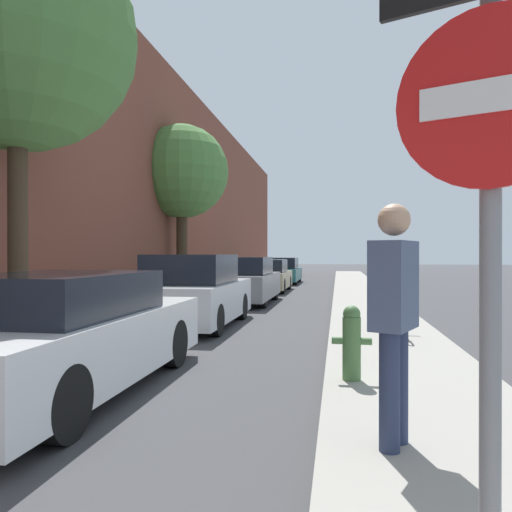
{
  "coord_description": "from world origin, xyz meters",
  "views": [
    {
      "loc": [
        2.06,
        0.58,
        1.55
      ],
      "look_at": [
        0.34,
        10.8,
        1.51
      ],
      "focal_mm": 34.28,
      "sensor_mm": 36.0,
      "label": 1
    }
  ],
  "objects_px": {
    "parked_car_silver": "(194,293)",
    "street_tree_far": "(182,173)",
    "parked_car_teal": "(281,271)",
    "parked_car_grey": "(243,281)",
    "fire_hydrant": "(352,342)",
    "parked_car_white": "(64,335)",
    "street_tree_near": "(17,33)",
    "parked_car_champagne": "(266,276)",
    "traffic_sign_post": "(490,186)",
    "bicycle": "(400,318)",
    "pedestrian": "(394,310)"
  },
  "relations": [
    {
      "from": "parked_car_grey",
      "to": "parked_car_teal",
      "type": "distance_m",
      "value": 10.65
    },
    {
      "from": "parked_car_champagne",
      "to": "street_tree_far",
      "type": "relative_size",
      "value": 0.65
    },
    {
      "from": "parked_car_grey",
      "to": "traffic_sign_post",
      "type": "height_order",
      "value": "traffic_sign_post"
    },
    {
      "from": "parked_car_champagne",
      "to": "parked_car_teal",
      "type": "height_order",
      "value": "parked_car_teal"
    },
    {
      "from": "parked_car_grey",
      "to": "fire_hydrant",
      "type": "height_order",
      "value": "parked_car_grey"
    },
    {
      "from": "parked_car_grey",
      "to": "bicycle",
      "type": "relative_size",
      "value": 2.82
    },
    {
      "from": "parked_car_white",
      "to": "traffic_sign_post",
      "type": "relative_size",
      "value": 1.77
    },
    {
      "from": "street_tree_far",
      "to": "fire_hydrant",
      "type": "relative_size",
      "value": 7.1
    },
    {
      "from": "parked_car_white",
      "to": "street_tree_near",
      "type": "bearing_deg",
      "value": 134.82
    },
    {
      "from": "fire_hydrant",
      "to": "traffic_sign_post",
      "type": "relative_size",
      "value": 0.34
    },
    {
      "from": "traffic_sign_post",
      "to": "fire_hydrant",
      "type": "bearing_deg",
      "value": 117.27
    },
    {
      "from": "parked_car_grey",
      "to": "fire_hydrant",
      "type": "bearing_deg",
      "value": -71.76
    },
    {
      "from": "parked_car_silver",
      "to": "street_tree_far",
      "type": "distance_m",
      "value": 7.88
    },
    {
      "from": "street_tree_far",
      "to": "street_tree_near",
      "type": "bearing_deg",
      "value": -87.5
    },
    {
      "from": "parked_car_silver",
      "to": "fire_hydrant",
      "type": "bearing_deg",
      "value": -54.29
    },
    {
      "from": "street_tree_near",
      "to": "fire_hydrant",
      "type": "xyz_separation_m",
      "value": [
        5.19,
        -1.41,
        -4.51
      ]
    },
    {
      "from": "parked_car_champagne",
      "to": "bicycle",
      "type": "relative_size",
      "value": 2.67
    },
    {
      "from": "pedestrian",
      "to": "bicycle",
      "type": "distance_m",
      "value": 5.17
    },
    {
      "from": "parked_car_teal",
      "to": "traffic_sign_post",
      "type": "xyz_separation_m",
      "value": [
        3.46,
        -24.0,
        1.13
      ]
    },
    {
      "from": "pedestrian",
      "to": "parked_car_silver",
      "type": "bearing_deg",
      "value": -128.13
    },
    {
      "from": "parked_car_champagne",
      "to": "parked_car_grey",
      "type": "bearing_deg",
      "value": -90.2
    },
    {
      "from": "bicycle",
      "to": "pedestrian",
      "type": "bearing_deg",
      "value": -95.35
    },
    {
      "from": "parked_car_silver",
      "to": "street_tree_far",
      "type": "bearing_deg",
      "value": 110.2
    },
    {
      "from": "parked_car_silver",
      "to": "bicycle",
      "type": "height_order",
      "value": "parked_car_silver"
    },
    {
      "from": "parked_car_white",
      "to": "parked_car_champagne",
      "type": "distance_m",
      "value": 15.05
    },
    {
      "from": "parked_car_white",
      "to": "pedestrian",
      "type": "bearing_deg",
      "value": -20.43
    },
    {
      "from": "parked_car_white",
      "to": "bicycle",
      "type": "height_order",
      "value": "parked_car_white"
    },
    {
      "from": "street_tree_far",
      "to": "parked_car_white",
      "type": "bearing_deg",
      "value": -78.1
    },
    {
      "from": "parked_car_teal",
      "to": "street_tree_near",
      "type": "distance_m",
      "value": 19.3
    },
    {
      "from": "fire_hydrant",
      "to": "parked_car_silver",
      "type": "bearing_deg",
      "value": 125.71
    },
    {
      "from": "parked_car_teal",
      "to": "street_tree_far",
      "type": "xyz_separation_m",
      "value": [
        -2.49,
        -9.1,
        3.79
      ]
    },
    {
      "from": "parked_car_teal",
      "to": "parked_car_grey",
      "type": "bearing_deg",
      "value": -89.95
    },
    {
      "from": "parked_car_grey",
      "to": "fire_hydrant",
      "type": "relative_size",
      "value": 4.91
    },
    {
      "from": "parked_car_silver",
      "to": "parked_car_teal",
      "type": "xyz_separation_m",
      "value": [
        0.09,
        15.62,
        -0.07
      ]
    },
    {
      "from": "street_tree_far",
      "to": "parked_car_silver",
      "type": "bearing_deg",
      "value": -69.8
    },
    {
      "from": "traffic_sign_post",
      "to": "street_tree_near",
      "type": "bearing_deg",
      "value": 158.38
    },
    {
      "from": "parked_car_white",
      "to": "traffic_sign_post",
      "type": "distance_m",
      "value": 4.93
    },
    {
      "from": "parked_car_white",
      "to": "parked_car_silver",
      "type": "bearing_deg",
      "value": 90.53
    },
    {
      "from": "parked_car_silver",
      "to": "parked_car_grey",
      "type": "distance_m",
      "value": 4.97
    },
    {
      "from": "pedestrian",
      "to": "traffic_sign_post",
      "type": "bearing_deg",
      "value": 25.66
    },
    {
      "from": "parked_car_grey",
      "to": "parked_car_champagne",
      "type": "relative_size",
      "value": 1.06
    },
    {
      "from": "parked_car_champagne",
      "to": "traffic_sign_post",
      "type": "bearing_deg",
      "value": -79.41
    },
    {
      "from": "parked_car_champagne",
      "to": "fire_hydrant",
      "type": "distance_m",
      "value": 14.74
    },
    {
      "from": "parked_car_teal",
      "to": "bicycle",
      "type": "bearing_deg",
      "value": -76.57
    },
    {
      "from": "street_tree_far",
      "to": "fire_hydrant",
      "type": "xyz_separation_m",
      "value": [
        5.61,
        -10.98,
        -3.88
      ]
    },
    {
      "from": "parked_car_grey",
      "to": "pedestrian",
      "type": "distance_m",
      "value": 11.83
    },
    {
      "from": "parked_car_champagne",
      "to": "bicycle",
      "type": "bearing_deg",
      "value": -70.37
    },
    {
      "from": "street_tree_near",
      "to": "street_tree_far",
      "type": "bearing_deg",
      "value": 92.5
    },
    {
      "from": "parked_car_silver",
      "to": "parked_car_grey",
      "type": "height_order",
      "value": "parked_car_silver"
    },
    {
      "from": "street_tree_far",
      "to": "traffic_sign_post",
      "type": "relative_size",
      "value": 2.41
    }
  ]
}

